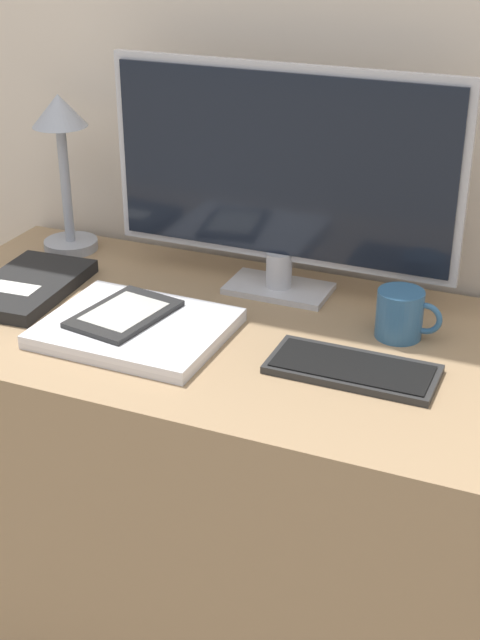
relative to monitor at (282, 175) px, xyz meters
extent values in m
cube|color=beige|center=(-0.02, 0.16, 0.25)|extent=(3.60, 0.05, 2.40)
cube|color=#997A56|center=(-0.02, -0.18, -0.59)|extent=(1.21, 0.60, 0.73)
cube|color=#B7B7BC|center=(0.00, 0.00, -0.22)|extent=(0.19, 0.11, 0.01)
cylinder|color=#B7B7BC|center=(0.00, 0.00, -0.18)|extent=(0.05, 0.05, 0.07)
cube|color=#B7B7BC|center=(0.00, 0.00, 0.02)|extent=(0.65, 0.01, 0.36)
cube|color=black|center=(0.00, -0.01, 0.02)|extent=(0.62, 0.01, 0.33)
cube|color=#282828|center=(0.22, -0.24, -0.22)|extent=(0.27, 0.12, 0.01)
cube|color=black|center=(0.22, -0.25, -0.21)|extent=(0.25, 0.10, 0.00)
cube|color=silver|center=(-0.16, -0.26, -0.22)|extent=(0.31, 0.25, 0.01)
cube|color=silver|center=(-0.16, -0.26, -0.21)|extent=(0.31, 0.25, 0.01)
cube|color=black|center=(-0.19, -0.25, -0.20)|extent=(0.15, 0.20, 0.01)
cube|color=beige|center=(-0.19, -0.25, -0.19)|extent=(0.12, 0.15, 0.00)
cylinder|color=#999EA8|center=(-0.48, 0.03, -0.22)|extent=(0.11, 0.11, 0.02)
cylinder|color=#999EA8|center=(-0.48, 0.03, -0.09)|extent=(0.02, 0.02, 0.24)
cone|color=#999EA8|center=(-0.48, 0.03, 0.07)|extent=(0.11, 0.11, 0.06)
cube|color=black|center=(-0.43, -0.19, -0.21)|extent=(0.17, 0.27, 0.02)
cube|color=silver|center=(-0.43, -0.23, -0.20)|extent=(0.09, 0.05, 0.00)
cylinder|color=#336089|center=(0.25, -0.09, -0.18)|extent=(0.08, 0.08, 0.08)
torus|color=#336089|center=(0.29, -0.09, -0.18)|extent=(0.06, 0.01, 0.06)
camera|label=1|loc=(0.53, -1.44, 0.48)|focal=50.00mm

